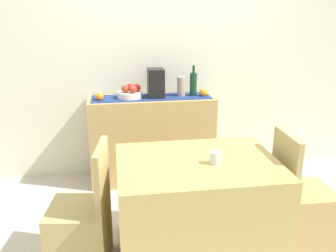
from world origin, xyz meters
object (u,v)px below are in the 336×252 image
sideboard_console (152,139)px  chair_by_corner (301,211)px  coffee_maker (156,83)px  dining_table (196,208)px  coffee_cup (215,158)px  wine_bottle (193,84)px  chair_near_window (82,230)px  ceramic_vase (181,87)px  fruit_bowl (130,95)px

sideboard_console → chair_by_corner: size_ratio=1.40×
coffee_maker → dining_table: size_ratio=0.26×
dining_table → coffee_cup: size_ratio=13.09×
wine_bottle → chair_near_window: bearing=-129.8°
wine_bottle → coffee_cup: (-0.14, -1.34, -0.23)m
chair_near_window → ceramic_vase: bearing=53.7°
chair_near_window → sideboard_console: bearing=63.5°
fruit_bowl → chair_near_window: fruit_bowl is taller
wine_bottle → fruit_bowl: bearing=180.0°
wine_bottle → dining_table: (-0.24, -1.28, -0.64)m
sideboard_console → wine_bottle: size_ratio=4.05×
sideboard_console → ceramic_vase: 0.62m
sideboard_console → fruit_bowl: (-0.22, 0.00, 0.48)m
wine_bottle → dining_table: size_ratio=0.28×
coffee_cup → chair_by_corner: (0.72, 0.06, -0.52)m
ceramic_vase → dining_table: bearing=-95.4°
fruit_bowl → wine_bottle: (0.64, 0.00, 0.09)m
wine_bottle → coffee_cup: wine_bottle is taller
wine_bottle → coffee_maker: size_ratio=1.08×
ceramic_vase → coffee_maker: bearing=180.0°
wine_bottle → dining_table: bearing=-100.8°
sideboard_console → wine_bottle: bearing=0.0°
dining_table → chair_by_corner: chair_by_corner is taller
fruit_bowl → ceramic_vase: size_ratio=1.22×
coffee_maker → coffee_cup: bearing=-79.8°
wine_bottle → coffee_maker: 0.38m
coffee_cup → chair_near_window: (-0.93, 0.06, -0.52)m
ceramic_vase → chair_near_window: 1.75m
chair_near_window → wine_bottle: bearing=50.2°
fruit_bowl → coffee_maker: 0.28m
fruit_bowl → wine_bottle: wine_bottle is taller
sideboard_console → ceramic_vase: size_ratio=6.28×
sideboard_console → chair_near_window: chair_near_window is taller
sideboard_console → dining_table: (0.18, -1.28, -0.08)m
ceramic_vase → coffee_cup: size_ratio=2.36×
fruit_bowl → coffee_cup: fruit_bowl is taller
fruit_bowl → chair_near_window: 1.50m
coffee_maker → dining_table: (0.14, -1.28, -0.66)m
sideboard_console → coffee_cup: (0.29, -1.34, 0.34)m
sideboard_console → dining_table: bearing=-81.9°
dining_table → chair_near_window: (-0.82, -0.00, -0.10)m
coffee_cup → chair_near_window: chair_near_window is taller
coffee_maker → chair_by_corner: coffee_maker is taller
sideboard_console → coffee_cup: 1.41m
ceramic_vase → chair_by_corner: 1.63m
chair_by_corner → sideboard_console: bearing=128.1°
coffee_maker → dining_table: 1.45m
chair_near_window → chair_by_corner: 1.64m
coffee_maker → ceramic_vase: size_ratio=1.43×
dining_table → coffee_cup: coffee_cup is taller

